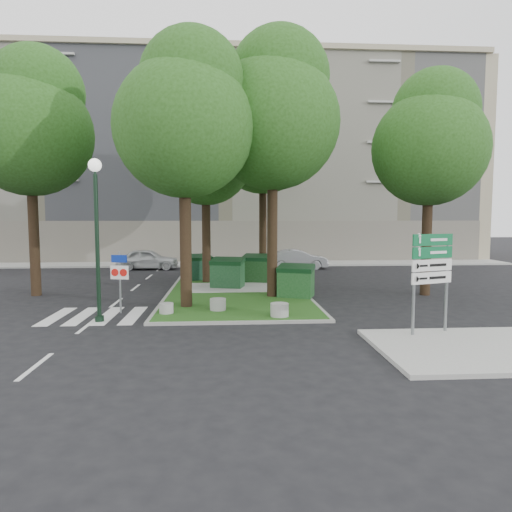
{
  "coord_description": "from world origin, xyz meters",
  "views": [
    {
      "loc": [
        0.03,
        -14.86,
        3.55
      ],
      "look_at": [
        1.19,
        2.85,
        2.0
      ],
      "focal_mm": 32.0,
      "sensor_mm": 36.0,
      "label": 1
    }
  ],
  "objects": [
    {
      "name": "zebra_crossing",
      "position": [
        -3.75,
        1.5,
        0.01
      ],
      "size": [
        5.0,
        3.0,
        0.01
      ],
      "primitive_type": "cube",
      "color": "silver",
      "rests_on": "ground"
    },
    {
      "name": "sidewalk_corner",
      "position": [
        6.5,
        -3.5,
        0.06
      ],
      "size": [
        5.0,
        4.0,
        0.12
      ],
      "primitive_type": "cube",
      "color": "#999993",
      "rests_on": "ground"
    },
    {
      "name": "dumpster_b",
      "position": [
        0.09,
        7.11,
        0.81
      ],
      "size": [
        1.77,
        1.44,
        1.44
      ],
      "rotation": [
        0.0,
        0.0,
        -0.26
      ],
      "color": "#103819",
      "rests_on": "median_island"
    },
    {
      "name": "ground",
      "position": [
        0.0,
        0.0,
        0.0
      ],
      "size": [
        120.0,
        120.0,
        0.0
      ],
      "primitive_type": "plane",
      "color": "black",
      "rests_on": "ground"
    },
    {
      "name": "directional_sign",
      "position": [
        6.01,
        -2.0,
        2.06
      ],
      "size": [
        1.4,
        0.51,
        2.92
      ],
      "rotation": [
        0.0,
        0.0,
        0.33
      ],
      "color": "slate",
      "rests_on": "sidewalk_corner"
    },
    {
      "name": "traffic_sign_pole",
      "position": [
        -3.85,
        1.95,
        1.47
      ],
      "size": [
        0.68,
        0.18,
        2.28
      ],
      "rotation": [
        0.0,
        0.0,
        -0.21
      ],
      "color": "slate",
      "rests_on": "ground"
    },
    {
      "name": "apartment_building",
      "position": [
        0.0,
        26.0,
        8.0
      ],
      "size": [
        41.0,
        12.0,
        16.0
      ],
      "primitive_type": "cube",
      "color": "tan",
      "rests_on": "ground"
    },
    {
      "name": "car_silver",
      "position": [
        4.84,
        15.5,
        0.66
      ],
      "size": [
        4.0,
        1.4,
        1.32
      ],
      "primitive_type": "imported",
      "rotation": [
        0.0,
        0.0,
        1.57
      ],
      "color": "gray",
      "rests_on": "ground"
    },
    {
      "name": "dumpster_d",
      "position": [
        3.0,
        4.31,
        0.79
      ],
      "size": [
        1.76,
        1.5,
        1.39
      ],
      "rotation": [
        0.0,
        0.0,
        -0.35
      ],
      "color": "#134017",
      "rests_on": "median_island"
    },
    {
      "name": "tree_median_far",
      "position": [
        2.29,
        12.06,
        8.32
      ],
      "size": [
        5.8,
        5.8,
        11.93
      ],
      "color": "black",
      "rests_on": "ground"
    },
    {
      "name": "litter_bin",
      "position": [
        3.12,
        8.05,
        0.45
      ],
      "size": [
        0.38,
        0.38,
        0.66
      ],
      "primitive_type": "cylinder",
      "color": "#C7D018",
      "rests_on": "median_island"
    },
    {
      "name": "tree_street_left",
      "position": [
        -8.41,
        6.06,
        7.65
      ],
      "size": [
        5.4,
        5.4,
        11.0
      ],
      "color": "black",
      "rests_on": "ground"
    },
    {
      "name": "tree_median_mid",
      "position": [
        -0.91,
        9.06,
        6.98
      ],
      "size": [
        4.8,
        4.8,
        9.99
      ],
      "color": "black",
      "rests_on": "ground"
    },
    {
      "name": "dumpster_a",
      "position": [
        -1.51,
        9.98,
        0.77
      ],
      "size": [
        1.73,
        1.48,
        1.36
      ],
      "rotation": [
        0.0,
        0.0,
        0.36
      ],
      "color": "#0D321E",
      "rests_on": "median_island"
    },
    {
      "name": "median_island",
      "position": [
        0.5,
        8.0,
        0.06
      ],
      "size": [
        6.0,
        16.0,
        0.12
      ],
      "primitive_type": "cube",
      "color": "#264D16",
      "rests_on": "ground"
    },
    {
      "name": "tree_street_right",
      "position": [
        9.09,
        5.06,
        6.98
      ],
      "size": [
        5.0,
        5.0,
        10.06
      ],
      "color": "black",
      "rests_on": "ground"
    },
    {
      "name": "building_sidewalk",
      "position": [
        0.0,
        18.5,
        0.06
      ],
      "size": [
        42.0,
        3.0,
        0.12
      ],
      "primitive_type": "cube",
      "color": "#999993",
      "rests_on": "ground"
    },
    {
      "name": "tree_median_near_right",
      "position": [
        2.09,
        4.56,
        7.99
      ],
      "size": [
        5.6,
        5.6,
        11.46
      ],
      "color": "black",
      "rests_on": "ground"
    },
    {
      "name": "bollard_left",
      "position": [
        -2.1,
        1.26,
        0.3
      ],
      "size": [
        0.5,
        0.5,
        0.36
      ],
      "primitive_type": "cylinder",
      "color": "gray",
      "rests_on": "median_island"
    },
    {
      "name": "bollard_mid",
      "position": [
        -0.28,
        1.7,
        0.33
      ],
      "size": [
        0.59,
        0.59,
        0.42
      ],
      "primitive_type": "cylinder",
      "color": "gray",
      "rests_on": "median_island"
    },
    {
      "name": "bollard_right",
      "position": [
        1.85,
        0.5,
        0.34
      ],
      "size": [
        0.63,
        0.63,
        0.45
      ],
      "primitive_type": "cylinder",
      "color": "#999994",
      "rests_on": "median_island"
    },
    {
      "name": "street_lamp",
      "position": [
        -4.26,
        0.61,
        3.42
      ],
      "size": [
        0.43,
        0.43,
        5.44
      ],
      "color": "black",
      "rests_on": "ground"
    },
    {
      "name": "car_white",
      "position": [
        -5.21,
        15.89,
        0.69
      ],
      "size": [
        4.06,
        1.66,
        1.38
      ],
      "primitive_type": "imported",
      "rotation": [
        0.0,
        0.0,
        1.56
      ],
      "color": "silver",
      "rests_on": "ground"
    },
    {
      "name": "tree_median_near_left",
      "position": [
        -1.41,
        2.56,
        7.32
      ],
      "size": [
        5.2,
        5.2,
        10.53
      ],
      "color": "black",
      "rests_on": "ground"
    },
    {
      "name": "median_kerb",
      "position": [
        0.5,
        8.0,
        0.05
      ],
      "size": [
        6.3,
        16.3,
        0.1
      ],
      "primitive_type": "cube",
      "color": "gray",
      "rests_on": "ground"
    },
    {
      "name": "dumpster_c",
      "position": [
        1.69,
        8.93,
        0.81
      ],
      "size": [
        1.8,
        1.49,
        1.44
      ],
      "rotation": [
        0.0,
        0.0,
        -0.3
      ],
      "color": "#103711",
      "rests_on": "median_island"
    }
  ]
}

